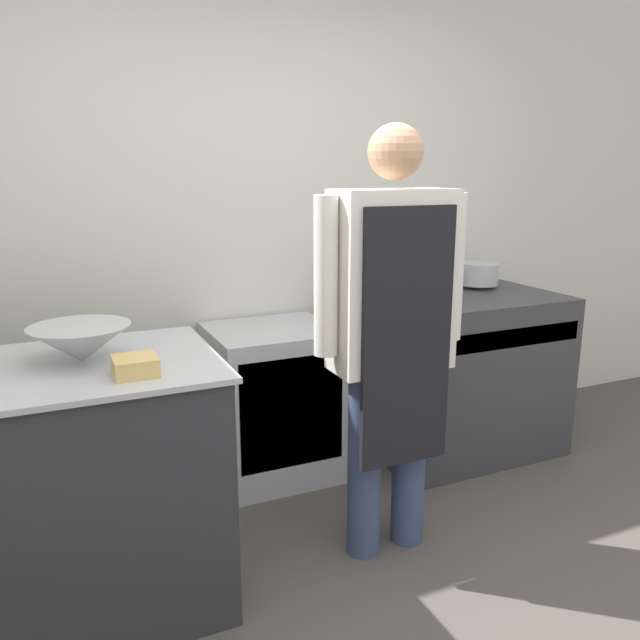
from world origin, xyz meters
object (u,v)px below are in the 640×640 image
object	(u,v)px
stock_pot	(415,268)
fridge_unit	(273,402)
stove	(459,372)
sauce_pot	(479,274)
mixing_bowl	(81,344)
plastic_tub	(135,366)
person_cook	(392,320)

from	to	relation	value
stock_pot	fridge_unit	bearing A→B (deg)	-179.32
stove	sauce_pot	world-z (taller)	sauce_pot
mixing_bowl	stock_pot	world-z (taller)	stock_pot
mixing_bowl	plastic_tub	bearing A→B (deg)	-56.71
mixing_bowl	sauce_pot	distance (m)	2.33
stove	fridge_unit	distance (m)	1.09
stock_pot	stove	bearing A→B (deg)	-29.94
fridge_unit	mixing_bowl	bearing A→B (deg)	-144.55
stove	plastic_tub	size ratio (longest dim) A/B	7.48
fridge_unit	mixing_bowl	size ratio (longest dim) A/B	2.31
stock_pot	sauce_pot	xyz separation A→B (m)	(0.44, -0.00, -0.06)
mixing_bowl	plastic_tub	xyz separation A→B (m)	(0.15, -0.23, -0.03)
plastic_tub	sauce_pot	size ratio (longest dim) A/B	0.61
stove	stock_pot	size ratio (longest dim) A/B	4.12
stove	plastic_tub	distance (m)	2.09
person_cook	mixing_bowl	distance (m)	1.15
fridge_unit	sauce_pot	xyz separation A→B (m)	(1.29, 0.01, 0.59)
plastic_tub	fridge_unit	bearing A→B (deg)	48.52
mixing_bowl	plastic_tub	size ratio (longest dim) A/B	2.48
fridge_unit	person_cook	distance (m)	1.05
fridge_unit	plastic_tub	bearing A→B (deg)	-131.48
stove	person_cook	xyz separation A→B (m)	(-0.88, -0.71, 0.55)
stove	sauce_pot	distance (m)	0.59
fridge_unit	plastic_tub	size ratio (longest dim) A/B	5.74
plastic_tub	sauce_pot	distance (m)	2.27
stock_pot	sauce_pot	distance (m)	0.44
person_cook	stock_pot	xyz separation A→B (m)	(0.65, 0.84, 0.05)
person_cook	stock_pot	bearing A→B (deg)	52.48
fridge_unit	mixing_bowl	world-z (taller)	mixing_bowl
mixing_bowl	stock_pot	distance (m)	1.91
plastic_tub	stock_pot	distance (m)	1.87
stove	mixing_bowl	size ratio (longest dim) A/B	3.01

